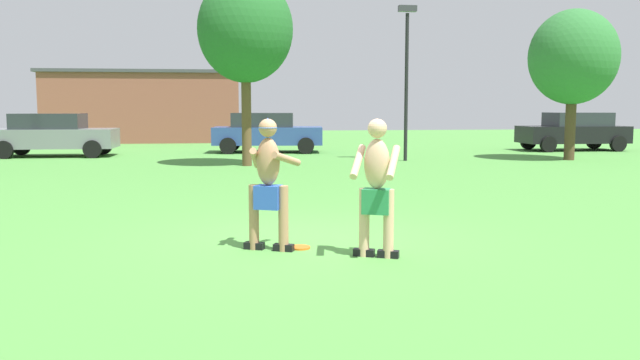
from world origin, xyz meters
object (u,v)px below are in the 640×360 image
tree_right_field (573,58)px  car_blue_mid_lot (267,132)px  frisbee (300,247)px  lamp_post (407,65)px  car_black_far_end (574,131)px  player_in_blue (268,178)px  tree_behind_players (245,30)px  player_near (377,185)px  car_gray_near_post (54,134)px

tree_right_field → car_blue_mid_lot: bearing=153.4°
frisbee → lamp_post: size_ratio=0.05×
lamp_post → car_blue_mid_lot: bearing=133.8°
car_black_far_end → player_in_blue: bearing=-128.5°
player_in_blue → tree_behind_players: 12.44m
tree_right_field → tree_behind_players: tree_behind_players is taller
car_black_far_end → player_near: bearing=-124.9°
car_black_far_end → lamp_post: lamp_post is taller
car_blue_mid_lot → car_black_far_end: bearing=-2.6°
car_blue_mid_lot → player_near: bearing=-88.9°
lamp_post → car_gray_near_post: bearing=164.0°
lamp_post → tree_behind_players: 5.57m
frisbee → car_blue_mid_lot: bearing=88.3°
player_near → car_black_far_end: (12.41, 17.78, -0.07)m
frisbee → car_black_far_end: bearing=52.3°
frisbee → tree_right_field: (10.66, 12.68, 3.47)m
car_black_far_end → tree_right_field: bearing=-120.4°
tree_right_field → tree_behind_players: bearing=-176.4°
lamp_post → tree_right_field: 5.71m
car_blue_mid_lot → tree_behind_players: bearing=-99.1°
frisbee → lamp_post: (4.97, 13.11, 3.19)m
car_blue_mid_lot → tree_right_field: tree_right_field is taller
player_near → frisbee: player_near is taller
player_near → lamp_post: bearing=73.4°
tree_right_field → tree_behind_players: (-11.06, -0.70, 0.67)m
tree_behind_players → tree_right_field: bearing=3.6°
car_gray_near_post → tree_behind_players: 8.99m
player_in_blue → car_black_far_end: player_in_blue is taller
player_near → player_in_blue: size_ratio=1.00×
car_blue_mid_lot → tree_right_field: bearing=-26.6°
player_in_blue → car_gray_near_post: bearing=112.6°
car_blue_mid_lot → tree_right_field: (10.14, -5.07, 2.65)m
car_gray_near_post → car_blue_mid_lot: 7.94m
frisbee → player_near: bearing=-34.6°
car_gray_near_post → tree_behind_players: bearing=-33.9°
car_gray_near_post → lamp_post: lamp_post is taller
car_gray_near_post → car_blue_mid_lot: (7.86, 1.11, 0.00)m
player_in_blue → frisbee: 1.01m
tree_behind_players → frisbee: bearing=-88.1°
player_near → car_gray_near_post: bearing=115.5°
frisbee → tree_behind_players: size_ratio=0.05×
player_in_blue → tree_behind_players: size_ratio=0.29×
player_in_blue → tree_right_field: size_ratio=0.33×
player_near → tree_right_field: tree_right_field is taller
lamp_post → tree_right_field: lamp_post is taller
car_gray_near_post → car_black_far_end: same height
player_near → player_in_blue: player_in_blue is taller
player_near → tree_right_field: 16.70m
car_gray_near_post → car_black_far_end: (20.63, 0.54, 0.00)m
car_black_far_end → car_gray_near_post: bearing=-178.5°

